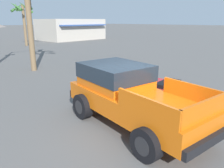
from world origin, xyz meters
name	(u,v)px	position (x,y,z in m)	size (l,w,h in m)	color
ground_plane	(132,127)	(0.00, 0.00, 0.00)	(320.00, 320.00, 0.00)	#5B5956
orange_pickup_truck	(127,91)	(0.18, 0.42, 1.10)	(2.95, 5.49, 1.93)	orange
red_convertible_car	(152,87)	(3.15, 1.36, 0.41)	(1.97, 4.49, 1.05)	red
traffic_light_main	(6,13)	(1.84, 13.89, 3.85)	(3.93, 0.38, 5.49)	slate
palm_tree_short	(23,12)	(8.56, 25.54, 4.40)	(3.03, 2.91, 5.78)	brown
storefront_building	(71,29)	(19.00, 29.61, 1.79)	(10.54, 7.93, 3.57)	#BCB2A3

